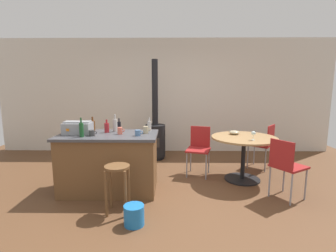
{
  "coord_description": "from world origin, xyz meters",
  "views": [
    {
      "loc": [
        0.18,
        -3.54,
        1.63
      ],
      "look_at": [
        0.12,
        0.35,
        0.99
      ],
      "focal_mm": 26.92,
      "sensor_mm": 36.0,
      "label": 1
    }
  ],
  "objects_px": {
    "folding_chair_left": "(199,147)",
    "cup_0": "(146,130)",
    "dining_table": "(244,147)",
    "plastic_bucket": "(134,215)",
    "wooden_stool": "(117,179)",
    "wood_stove": "(155,135)",
    "wine_glass": "(253,133)",
    "bottle_5": "(93,126)",
    "toolbox": "(78,128)",
    "folding_chair_far": "(264,143)",
    "cup_2": "(120,131)",
    "bottle_1": "(149,126)",
    "bottle_3": "(107,127)",
    "serving_bowl": "(234,132)",
    "bottle_0": "(81,130)",
    "kitchen_island": "(109,162)",
    "bottle_2": "(119,126)",
    "cup_3": "(92,133)",
    "cup_1": "(138,133)",
    "folding_chair_near": "(286,164)",
    "bottle_4": "(115,125)"
  },
  "relations": [
    {
      "from": "wooden_stool",
      "to": "cup_2",
      "type": "relative_size",
      "value": 5.69
    },
    {
      "from": "cup_2",
      "to": "serving_bowl",
      "type": "height_order",
      "value": "cup_2"
    },
    {
      "from": "bottle_5",
      "to": "cup_1",
      "type": "relative_size",
      "value": 1.98
    },
    {
      "from": "dining_table",
      "to": "bottle_3",
      "type": "bearing_deg",
      "value": -171.16
    },
    {
      "from": "bottle_3",
      "to": "cup_0",
      "type": "bearing_deg",
      "value": -5.92
    },
    {
      "from": "folding_chair_near",
      "to": "bottle_5",
      "type": "xyz_separation_m",
      "value": [
        -2.87,
        0.51,
        0.46
      ]
    },
    {
      "from": "bottle_1",
      "to": "wine_glass",
      "type": "relative_size",
      "value": 1.49
    },
    {
      "from": "plastic_bucket",
      "to": "bottle_3",
      "type": "bearing_deg",
      "value": 117.28
    },
    {
      "from": "bottle_4",
      "to": "cup_1",
      "type": "height_order",
      "value": "bottle_4"
    },
    {
      "from": "dining_table",
      "to": "folding_chair_near",
      "type": "bearing_deg",
      "value": -62.5
    },
    {
      "from": "bottle_5",
      "to": "bottle_2",
      "type": "bearing_deg",
      "value": 3.8
    },
    {
      "from": "wine_glass",
      "to": "serving_bowl",
      "type": "bearing_deg",
      "value": 112.09
    },
    {
      "from": "bottle_5",
      "to": "cup_1",
      "type": "distance_m",
      "value": 0.85
    },
    {
      "from": "folding_chair_far",
      "to": "bottle_3",
      "type": "distance_m",
      "value": 2.98
    },
    {
      "from": "dining_table",
      "to": "plastic_bucket",
      "type": "xyz_separation_m",
      "value": [
        -1.66,
        -1.44,
        -0.46
      ]
    },
    {
      "from": "wooden_stool",
      "to": "dining_table",
      "type": "height_order",
      "value": "dining_table"
    },
    {
      "from": "cup_0",
      "to": "bottle_0",
      "type": "bearing_deg",
      "value": -162.61
    },
    {
      "from": "bottle_4",
      "to": "dining_table",
      "type": "bearing_deg",
      "value": 7.33
    },
    {
      "from": "folding_chair_far",
      "to": "plastic_bucket",
      "type": "height_order",
      "value": "folding_chair_far"
    },
    {
      "from": "bottle_2",
      "to": "plastic_bucket",
      "type": "bearing_deg",
      "value": -71.99
    },
    {
      "from": "folding_chair_far",
      "to": "cup_1",
      "type": "height_order",
      "value": "cup_1"
    },
    {
      "from": "folding_chair_left",
      "to": "wine_glass",
      "type": "distance_m",
      "value": 1.01
    },
    {
      "from": "bottle_1",
      "to": "bottle_3",
      "type": "bearing_deg",
      "value": -166.17
    },
    {
      "from": "bottle_0",
      "to": "bottle_1",
      "type": "bearing_deg",
      "value": 28.56
    },
    {
      "from": "plastic_bucket",
      "to": "dining_table",
      "type": "bearing_deg",
      "value": 41.02
    },
    {
      "from": "cup_1",
      "to": "folding_chair_far",
      "type": "bearing_deg",
      "value": 27.57
    },
    {
      "from": "folding_chair_near",
      "to": "bottle_0",
      "type": "height_order",
      "value": "bottle_0"
    },
    {
      "from": "wood_stove",
      "to": "dining_table",
      "type": "bearing_deg",
      "value": -38.25
    },
    {
      "from": "dining_table",
      "to": "folding_chair_left",
      "type": "height_order",
      "value": "folding_chair_left"
    },
    {
      "from": "wood_stove",
      "to": "bottle_3",
      "type": "distance_m",
      "value": 1.77
    },
    {
      "from": "kitchen_island",
      "to": "bottle_0",
      "type": "relative_size",
      "value": 5.31
    },
    {
      "from": "bottle_2",
      "to": "wine_glass",
      "type": "bearing_deg",
      "value": -0.95
    },
    {
      "from": "wood_stove",
      "to": "plastic_bucket",
      "type": "xyz_separation_m",
      "value": [
        -0.08,
        -2.69,
        -0.42
      ]
    },
    {
      "from": "folding_chair_left",
      "to": "cup_0",
      "type": "height_order",
      "value": "cup_0"
    },
    {
      "from": "folding_chair_near",
      "to": "wood_stove",
      "type": "xyz_separation_m",
      "value": [
        -1.97,
        1.99,
        0.01
      ]
    },
    {
      "from": "cup_3",
      "to": "bottle_0",
      "type": "bearing_deg",
      "value": -148.89
    },
    {
      "from": "bottle_1",
      "to": "bottle_2",
      "type": "height_order",
      "value": "bottle_1"
    },
    {
      "from": "cup_0",
      "to": "cup_3",
      "type": "xyz_separation_m",
      "value": [
        -0.76,
        -0.2,
        -0.01
      ]
    },
    {
      "from": "toolbox",
      "to": "wine_glass",
      "type": "distance_m",
      "value": 2.72
    },
    {
      "from": "serving_bowl",
      "to": "cup_3",
      "type": "bearing_deg",
      "value": -159.75
    },
    {
      "from": "bottle_5",
      "to": "toolbox",
      "type": "bearing_deg",
      "value": -121.43
    },
    {
      "from": "wood_stove",
      "to": "bottle_5",
      "type": "height_order",
      "value": "wood_stove"
    },
    {
      "from": "folding_chair_far",
      "to": "folding_chair_left",
      "type": "height_order",
      "value": "folding_chair_far"
    },
    {
      "from": "dining_table",
      "to": "cup_2",
      "type": "bearing_deg",
      "value": -166.52
    },
    {
      "from": "serving_bowl",
      "to": "kitchen_island",
      "type": "bearing_deg",
      "value": -161.51
    },
    {
      "from": "wood_stove",
      "to": "cup_2",
      "type": "bearing_deg",
      "value": -103.48
    },
    {
      "from": "bottle_0",
      "to": "kitchen_island",
      "type": "bearing_deg",
      "value": 34.18
    },
    {
      "from": "bottle_3",
      "to": "bottle_4",
      "type": "xyz_separation_m",
      "value": [
        0.12,
        0.07,
        0.03
      ]
    },
    {
      "from": "wooden_stool",
      "to": "wood_stove",
      "type": "distance_m",
      "value": 2.42
    },
    {
      "from": "wooden_stool",
      "to": "bottle_3",
      "type": "bearing_deg",
      "value": 111.73
    }
  ]
}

